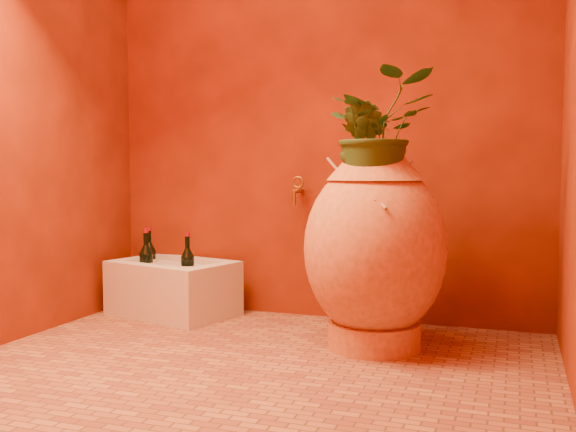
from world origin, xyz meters
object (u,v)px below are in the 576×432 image
at_px(amphora, 375,248).
at_px(wine_bottle_a, 149,262).
at_px(stone_basin, 173,289).
at_px(wall_tap, 297,189).
at_px(wine_bottle_c, 146,265).
at_px(wine_bottle_b, 188,268).

bearing_deg(amphora, wine_bottle_a, 165.50).
distance_m(stone_basin, wall_tap, 0.92).
height_order(stone_basin, wine_bottle_c, wine_bottle_c).
xyz_separation_m(amphora, wine_bottle_c, (-1.37, 0.23, -0.18)).
bearing_deg(wall_tap, amphora, -40.64).
relative_size(stone_basin, wine_bottle_a, 2.36).
distance_m(amphora, wine_bottle_a, 1.50).
relative_size(amphora, wine_bottle_c, 2.89).
bearing_deg(amphora, wine_bottle_c, 170.42).
height_order(wine_bottle_a, wine_bottle_c, wine_bottle_c).
relative_size(wine_bottle_c, wall_tap, 2.03).
height_order(stone_basin, wine_bottle_b, wine_bottle_b).
distance_m(stone_basin, wine_bottle_a, 0.26).
relative_size(wine_bottle_a, wine_bottle_c, 0.99).
distance_m(wine_bottle_a, wine_bottle_b, 0.36).
relative_size(amphora, wine_bottle_b, 3.00).
distance_m(stone_basin, wine_bottle_c, 0.21).
bearing_deg(wine_bottle_a, stone_basin, -20.94).
xyz_separation_m(stone_basin, wine_bottle_a, (-0.20, 0.08, 0.14)).
distance_m(wine_bottle_a, wall_tap, 1.00).
bearing_deg(wine_bottle_a, amphora, -14.50).
distance_m(wine_bottle_b, wine_bottle_c, 0.27).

